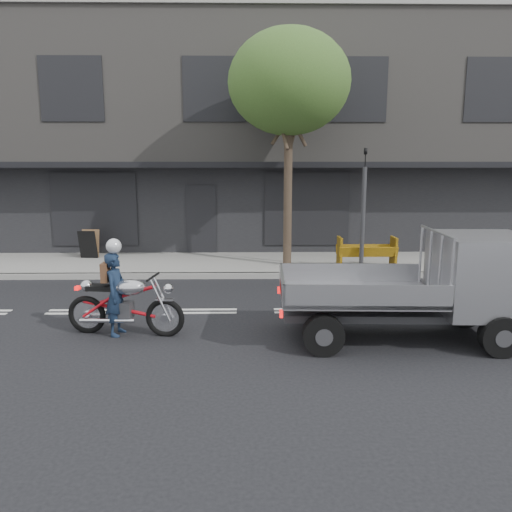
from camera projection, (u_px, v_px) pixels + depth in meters
The scene contains 11 objects.
ground at pixel (199, 311), 10.58m from camera, with size 80.00×80.00×0.00m, color black.
sidewalk at pixel (214, 264), 15.18m from camera, with size 32.00×3.20×0.15m, color gray.
kerb at pixel (210, 276), 13.61m from camera, with size 32.00×0.20×0.15m, color gray.
building_main at pixel (223, 141), 20.95m from camera, with size 26.00×10.00×8.00m, color slate.
street_tree at pixel (289, 83), 13.77m from camera, with size 3.40×3.40×6.74m.
traffic_light_pole at pixel (363, 217), 13.64m from camera, with size 0.12×0.12×3.50m.
motorcycle at pixel (125, 304), 9.07m from camera, with size 2.20×0.64×1.14m.
rider at pixel (116, 294), 9.03m from camera, with size 0.56×0.36×1.52m, color #142239.
flatbed_ute at pixel (459, 278), 8.68m from camera, with size 4.32×1.91×1.97m.
construction_barrier at pixel (369, 253), 13.98m from camera, with size 1.66×0.66×0.93m, color #FFAD0D, non-canonical shape.
sandwich_board at pixel (88, 245), 15.59m from camera, with size 0.56×0.37×0.88m, color black, non-canonical shape.
Camera 1 is at (1.04, -10.20, 3.10)m, focal length 35.00 mm.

